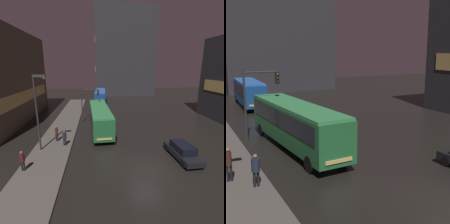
{
  "view_description": "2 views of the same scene",
  "coord_description": "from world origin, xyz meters",
  "views": [
    {
      "loc": [
        -4.19,
        -12.96,
        8.62
      ],
      "look_at": [
        -1.63,
        14.54,
        1.5
      ],
      "focal_mm": 28.0,
      "sensor_mm": 36.0,
      "label": 1
    },
    {
      "loc": [
        -10.86,
        -9.56,
        6.99
      ],
      "look_at": [
        1.49,
        14.29,
        1.54
      ],
      "focal_mm": 50.0,
      "sensor_mm": 36.0,
      "label": 2
    }
  ],
  "objects": [
    {
      "name": "pedestrian_near",
      "position": [
        -10.41,
        0.71,
        1.23
      ],
      "size": [
        0.49,
        0.49,
        1.78
      ],
      "rotation": [
        0.0,
        0.0,
        2.91
      ],
      "color": "black",
      "rests_on": "sidewalk_left"
    },
    {
      "name": "bus_near",
      "position": [
        -3.71,
        10.77,
        1.99
      ],
      "size": [
        3.13,
        12.04,
        3.22
      ],
      "rotation": [
        0.0,
        0.0,
        3.2
      ],
      "color": "#236B38",
      "rests_on": "ground"
    },
    {
      "name": "sidewalk_left",
      "position": [
        -9.0,
        10.0,
        0.07
      ],
      "size": [
        4.0,
        48.0,
        0.15
      ],
      "color": "#56514C",
      "rests_on": "ground"
    },
    {
      "name": "pedestrian_mid",
      "position": [
        -7.75,
        5.4,
        1.19
      ],
      "size": [
        0.6,
        0.6,
        1.72
      ],
      "rotation": [
        0.0,
        0.0,
        5.56
      ],
      "color": "black",
      "rests_on": "sidewalk_left"
    },
    {
      "name": "car_taxi",
      "position": [
        4.02,
        1.71,
        0.77
      ],
      "size": [
        1.99,
        4.74,
        1.51
      ],
      "rotation": [
        0.0,
        0.0,
        3.2
      ],
      "color": "black",
      "rests_on": "ground"
    },
    {
      "name": "traffic_light_main",
      "position": [
        -5.42,
        14.36,
        3.75
      ],
      "size": [
        2.8,
        0.35,
        5.55
      ],
      "color": "#2D2D2D",
      "rests_on": "ground"
    },
    {
      "name": "ground_plane",
      "position": [
        0.0,
        0.0,
        0.0
      ],
      "size": [
        120.0,
        120.0,
        0.0
      ],
      "primitive_type": "plane",
      "color": "black"
    },
    {
      "name": "building_far_backdrop",
      "position": [
        4.88,
        45.4,
        12.89
      ],
      "size": [
        18.07,
        12.0,
        25.78
      ],
      "color": "#2D2D33",
      "rests_on": "ground"
    },
    {
      "name": "street_lamp_sidewalk",
      "position": [
        -9.87,
        4.54,
        5.3
      ],
      "size": [
        1.25,
        0.36,
        7.81
      ],
      "color": "#2D2D2D",
      "rests_on": "sidewalk_left"
    },
    {
      "name": "pedestrian_far",
      "position": [
        -8.86,
        6.69,
        1.22
      ],
      "size": [
        0.45,
        0.45,
        1.84
      ],
      "rotation": [
        0.0,
        0.0,
        2.11
      ],
      "color": "black",
      "rests_on": "sidewalk_left"
    },
    {
      "name": "bus_far",
      "position": [
        -3.11,
        29.2,
        1.95
      ],
      "size": [
        2.84,
        10.1,
        3.17
      ],
      "rotation": [
        0.0,
        0.0,
        3.1
      ],
      "color": "#194793",
      "rests_on": "ground"
    }
  ]
}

